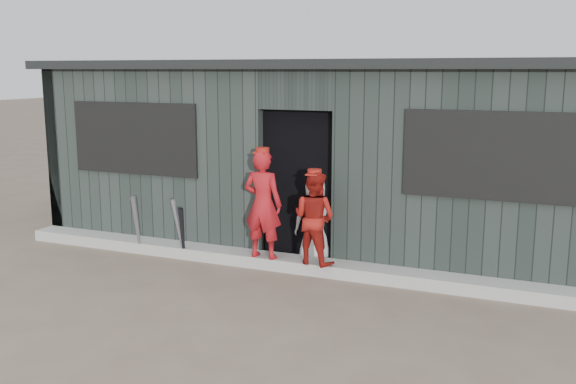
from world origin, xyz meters
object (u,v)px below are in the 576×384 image
at_px(bat_mid, 179,229).
at_px(player_grey_back, 316,220).
at_px(bat_left, 137,225).
at_px(player_red_left, 263,204).
at_px(bat_right, 182,234).
at_px(player_red_right, 314,218).
at_px(dugout, 333,153).

height_order(bat_mid, player_grey_back, player_grey_back).
height_order(bat_left, player_red_left, player_red_left).
height_order(bat_left, bat_right, bat_left).
xyz_separation_m(player_red_left, player_grey_back, (0.54, 0.46, -0.26)).
distance_m(bat_mid, bat_right, 0.09).
xyz_separation_m(bat_mid, bat_right, (0.07, -0.02, -0.05)).
relative_size(bat_left, player_red_right, 0.75).
bearing_deg(player_red_right, player_red_left, 13.72).
relative_size(player_red_left, player_grey_back, 1.19).
distance_m(bat_left, player_red_right, 2.52).
height_order(bat_right, player_grey_back, player_grey_back).
bearing_deg(bat_right, bat_mid, 166.27).
bearing_deg(bat_right, player_red_left, 3.77).
height_order(player_red_left, dugout, dugout).
relative_size(player_red_right, player_grey_back, 0.99).
height_order(bat_left, player_red_right, player_red_right).
height_order(player_red_right, player_grey_back, player_red_right).
height_order(player_red_right, dugout, dugout).
distance_m(bat_left, dugout, 2.99).
bearing_deg(bat_mid, bat_right, -13.73).
bearing_deg(player_red_left, bat_left, 4.86).
height_order(bat_mid, player_red_left, player_red_left).
xyz_separation_m(bat_right, player_red_right, (1.82, 0.09, 0.36)).
relative_size(player_red_right, dugout, 0.14).
bearing_deg(bat_mid, bat_left, -173.77).
bearing_deg(bat_right, player_red_right, 2.81).
distance_m(bat_mid, player_red_right, 1.91).
relative_size(bat_mid, player_red_left, 0.61).
bearing_deg(bat_left, player_red_left, 3.96).
relative_size(bat_mid, player_grey_back, 0.72).
relative_size(bat_left, player_grey_back, 0.74).
height_order(player_red_left, player_red_right, player_red_left).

